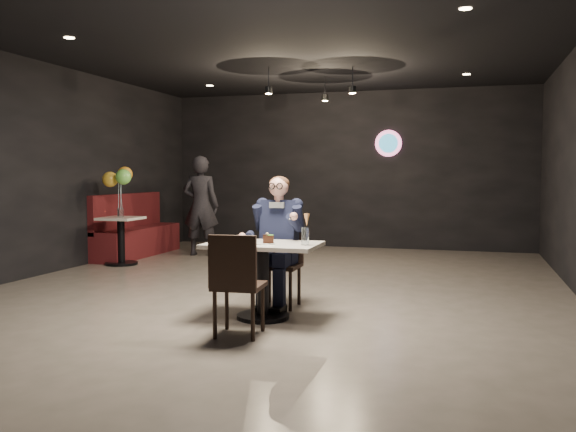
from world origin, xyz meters
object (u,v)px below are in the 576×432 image
(side_table, at_px, (121,242))
(passerby, at_px, (201,206))
(sundae_glass, at_px, (305,236))
(balloon_vase, at_px, (121,212))
(booth_bench, at_px, (137,225))
(seated_man, at_px, (280,240))
(main_table, at_px, (263,281))
(chair_near, at_px, (239,284))
(chair_far, at_px, (280,264))

(side_table, bearing_deg, passerby, 61.02)
(sundae_glass, bearing_deg, balloon_vase, 143.26)
(booth_bench, relative_size, side_table, 2.99)
(seated_man, relative_size, balloon_vase, 9.92)
(main_table, relative_size, balloon_vase, 7.58)
(main_table, height_order, chair_near, chair_near)
(chair_near, bearing_deg, main_table, 85.43)
(seated_man, bearing_deg, chair_far, 0.00)
(passerby, bearing_deg, sundae_glass, 119.09)
(booth_bench, bearing_deg, sundae_glass, -43.21)
(main_table, xyz_separation_m, side_table, (-3.28, 2.74, -0.01))
(main_table, height_order, booth_bench, booth_bench)
(chair_near, height_order, balloon_vase, chair_near)
(side_table, distance_m, balloon_vase, 0.46)
(sundae_glass, distance_m, side_table, 4.67)
(main_table, relative_size, booth_bench, 0.51)
(booth_bench, bearing_deg, seated_man, -41.64)
(main_table, distance_m, booth_bench, 5.18)
(chair_far, bearing_deg, booth_bench, 138.36)
(balloon_vase, bearing_deg, sundae_glass, -36.74)
(balloon_vase, bearing_deg, passerby, 61.02)
(seated_man, relative_size, sundae_glass, 8.59)
(passerby, bearing_deg, booth_bench, 11.95)
(booth_bench, height_order, balloon_vase, booth_bench)
(balloon_vase, xyz_separation_m, passerby, (0.75, 1.35, 0.05))
(sundae_glass, bearing_deg, chair_near, -125.86)
(chair_near, bearing_deg, booth_bench, 124.67)
(chair_far, xyz_separation_m, balloon_vase, (-3.28, 2.19, 0.36))
(chair_far, bearing_deg, passerby, 125.60)
(side_table, bearing_deg, main_table, -39.81)
(chair_far, relative_size, seated_man, 0.64)
(sundae_glass, height_order, passerby, passerby)
(sundae_glass, bearing_deg, passerby, 125.75)
(side_table, height_order, passerby, passerby)
(chair_far, relative_size, side_table, 1.27)
(main_table, relative_size, chair_near, 1.20)
(booth_bench, bearing_deg, passerby, 18.60)
(sundae_glass, height_order, balloon_vase, sundae_glass)
(main_table, xyz_separation_m, sundae_glass, (0.44, -0.04, 0.46))
(seated_man, height_order, booth_bench, seated_man)
(main_table, distance_m, side_table, 4.28)
(chair_near, relative_size, passerby, 0.53)
(passerby, bearing_deg, side_table, 54.36)
(main_table, relative_size, chair_far, 1.20)
(seated_man, bearing_deg, balloon_vase, 146.34)
(chair_far, distance_m, sundae_glass, 0.83)
(main_table, distance_m, chair_far, 0.56)
(main_table, bearing_deg, booth_bench, 133.80)
(side_table, xyz_separation_m, passerby, (0.75, 1.35, 0.51))
(passerby, bearing_deg, seated_man, 118.95)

